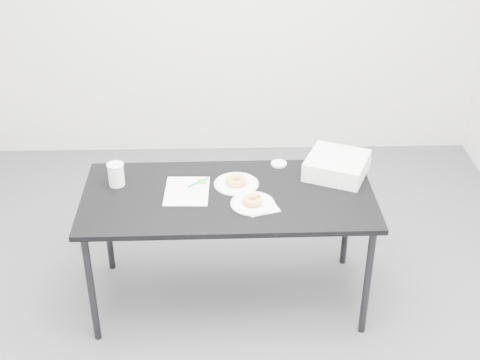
{
  "coord_description": "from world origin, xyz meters",
  "views": [
    {
      "loc": [
        0.0,
        -2.92,
        2.62
      ],
      "look_at": [
        0.08,
        0.02,
        0.87
      ],
      "focal_mm": 50.0,
      "sensor_mm": 36.0,
      "label": 1
    }
  ],
  "objects_px": {
    "pen": "(198,182)",
    "plate_near": "(253,204)",
    "plate_far": "(236,184)",
    "table": "(228,203)",
    "coffee_cup": "(116,174)",
    "bakery_box": "(337,165)",
    "scorecard": "(187,191)",
    "donut_near": "(253,200)",
    "donut_far": "(236,181)"
  },
  "relations": [
    {
      "from": "scorecard",
      "to": "plate_far",
      "type": "height_order",
      "value": "plate_far"
    },
    {
      "from": "coffee_cup",
      "to": "donut_near",
      "type": "bearing_deg",
      "value": -16.74
    },
    {
      "from": "scorecard",
      "to": "donut_near",
      "type": "distance_m",
      "value": 0.38
    },
    {
      "from": "donut_near",
      "to": "coffee_cup",
      "type": "relative_size",
      "value": 0.84
    },
    {
      "from": "pen",
      "to": "scorecard",
      "type": "bearing_deg",
      "value": -167.55
    },
    {
      "from": "plate_near",
      "to": "donut_near",
      "type": "distance_m",
      "value": 0.02
    },
    {
      "from": "plate_far",
      "to": "coffee_cup",
      "type": "height_order",
      "value": "coffee_cup"
    },
    {
      "from": "donut_far",
      "to": "bakery_box",
      "type": "distance_m",
      "value": 0.58
    },
    {
      "from": "table",
      "to": "donut_near",
      "type": "xyz_separation_m",
      "value": [
        0.13,
        -0.11,
        0.08
      ]
    },
    {
      "from": "table",
      "to": "coffee_cup",
      "type": "bearing_deg",
      "value": 168.55
    },
    {
      "from": "table",
      "to": "bakery_box",
      "type": "distance_m",
      "value": 0.66
    },
    {
      "from": "pen",
      "to": "plate_near",
      "type": "height_order",
      "value": "pen"
    },
    {
      "from": "scorecard",
      "to": "coffee_cup",
      "type": "height_order",
      "value": "coffee_cup"
    },
    {
      "from": "table",
      "to": "plate_far",
      "type": "distance_m",
      "value": 0.12
    },
    {
      "from": "pen",
      "to": "table",
      "type": "bearing_deg",
      "value": -77.12
    },
    {
      "from": "scorecard",
      "to": "plate_near",
      "type": "bearing_deg",
      "value": -20.5
    },
    {
      "from": "table",
      "to": "bakery_box",
      "type": "xyz_separation_m",
      "value": [
        0.61,
        0.21,
        0.11
      ]
    },
    {
      "from": "table",
      "to": "plate_near",
      "type": "height_order",
      "value": "plate_near"
    },
    {
      "from": "scorecard",
      "to": "donut_near",
      "type": "bearing_deg",
      "value": -20.5
    },
    {
      "from": "table",
      "to": "coffee_cup",
      "type": "distance_m",
      "value": 0.63
    },
    {
      "from": "donut_near",
      "to": "table",
      "type": "bearing_deg",
      "value": 140.41
    },
    {
      "from": "table",
      "to": "plate_far",
      "type": "relative_size",
      "value": 6.43
    },
    {
      "from": "scorecard",
      "to": "plate_near",
      "type": "xyz_separation_m",
      "value": [
        0.35,
        -0.14,
        0.01
      ]
    },
    {
      "from": "table",
      "to": "coffee_cup",
      "type": "xyz_separation_m",
      "value": [
        -0.61,
        0.12,
        0.12
      ]
    },
    {
      "from": "table",
      "to": "plate_far",
      "type": "bearing_deg",
      "value": 64.85
    },
    {
      "from": "table",
      "to": "donut_near",
      "type": "height_order",
      "value": "donut_near"
    },
    {
      "from": "table",
      "to": "donut_far",
      "type": "height_order",
      "value": "donut_far"
    },
    {
      "from": "donut_near",
      "to": "donut_far",
      "type": "xyz_separation_m",
      "value": [
        -0.08,
        0.21,
        -0.0
      ]
    },
    {
      "from": "bakery_box",
      "to": "donut_far",
      "type": "bearing_deg",
      "value": -146.06
    },
    {
      "from": "table",
      "to": "scorecard",
      "type": "distance_m",
      "value": 0.23
    },
    {
      "from": "table",
      "to": "plate_near",
      "type": "distance_m",
      "value": 0.18
    },
    {
      "from": "plate_far",
      "to": "bakery_box",
      "type": "relative_size",
      "value": 0.77
    },
    {
      "from": "pen",
      "to": "plate_far",
      "type": "xyz_separation_m",
      "value": [
        0.21,
        -0.02,
        -0.0
      ]
    },
    {
      "from": "scorecard",
      "to": "plate_far",
      "type": "xyz_separation_m",
      "value": [
        0.27,
        0.06,
        0.0
      ]
    },
    {
      "from": "donut_far",
      "to": "coffee_cup",
      "type": "relative_size",
      "value": 0.88
    },
    {
      "from": "scorecard",
      "to": "bakery_box",
      "type": "distance_m",
      "value": 0.86
    },
    {
      "from": "plate_far",
      "to": "plate_near",
      "type": "bearing_deg",
      "value": -68.45
    },
    {
      "from": "pen",
      "to": "donut_far",
      "type": "height_order",
      "value": "donut_far"
    },
    {
      "from": "pen",
      "to": "coffee_cup",
      "type": "relative_size",
      "value": 1.07
    },
    {
      "from": "donut_near",
      "to": "plate_far",
      "type": "distance_m",
      "value": 0.22
    },
    {
      "from": "scorecard",
      "to": "coffee_cup",
      "type": "distance_m",
      "value": 0.4
    },
    {
      "from": "scorecard",
      "to": "plate_near",
      "type": "relative_size",
      "value": 1.29
    },
    {
      "from": "scorecard",
      "to": "pen",
      "type": "relative_size",
      "value": 2.15
    },
    {
      "from": "coffee_cup",
      "to": "scorecard",
      "type": "bearing_deg",
      "value": -11.51
    },
    {
      "from": "plate_near",
      "to": "plate_far",
      "type": "distance_m",
      "value": 0.22
    },
    {
      "from": "plate_near",
      "to": "donut_near",
      "type": "relative_size",
      "value": 2.13
    },
    {
      "from": "donut_far",
      "to": "table",
      "type": "bearing_deg",
      "value": -114.53
    },
    {
      "from": "pen",
      "to": "plate_far",
      "type": "distance_m",
      "value": 0.21
    },
    {
      "from": "plate_far",
      "to": "scorecard",
      "type": "bearing_deg",
      "value": -166.95
    },
    {
      "from": "bakery_box",
      "to": "table",
      "type": "bearing_deg",
      "value": -138.02
    }
  ]
}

